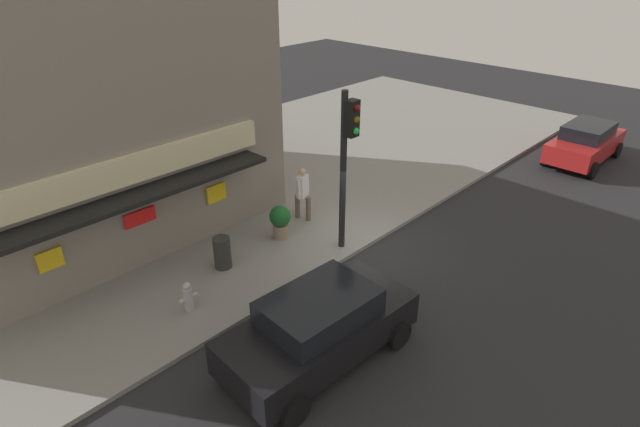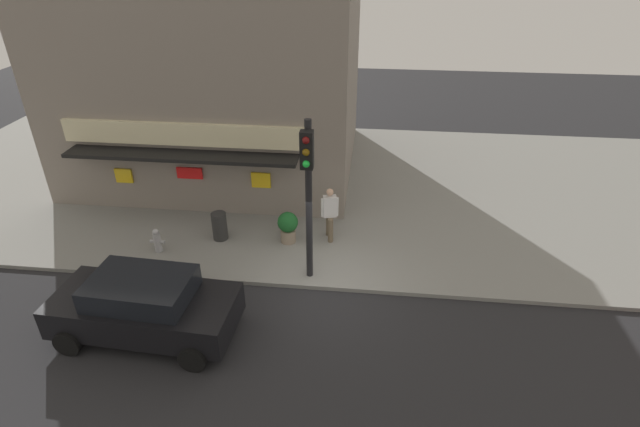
{
  "view_description": "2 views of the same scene",
  "coord_description": "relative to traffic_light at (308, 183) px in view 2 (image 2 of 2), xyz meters",
  "views": [
    {
      "loc": [
        -10.06,
        -7.83,
        7.95
      ],
      "look_at": [
        -1.16,
        0.73,
        1.36
      ],
      "focal_mm": 28.68,
      "sensor_mm": 36.0,
      "label": 1
    },
    {
      "loc": [
        1.01,
        -10.55,
        8.47
      ],
      "look_at": [
        -0.27,
        1.15,
        1.76
      ],
      "focal_mm": 27.5,
      "sensor_mm": 36.0,
      "label": 2
    }
  ],
  "objects": [
    {
      "name": "ground_plane",
      "position": [
        0.49,
        -0.39,
        -3.06
      ],
      "size": [
        51.69,
        51.69,
        0.0
      ],
      "primitive_type": "plane",
      "color": "#232326"
    },
    {
      "name": "trash_can",
      "position": [
        -3.03,
        1.7,
        -2.48
      ],
      "size": [
        0.47,
        0.47,
        0.9
      ],
      "primitive_type": "cylinder",
      "color": "#2D2D2D",
      "rests_on": "sidewalk"
    },
    {
      "name": "corner_building",
      "position": [
        -4.46,
        7.67,
        0.57
      ],
      "size": [
        10.41,
        9.61,
        7.02
      ],
      "color": "gray",
      "rests_on": "sidewalk"
    },
    {
      "name": "sidewalk",
      "position": [
        0.49,
        5.95,
        -3.0
      ],
      "size": [
        34.46,
        12.67,
        0.12
      ],
      "primitive_type": "cube",
      "color": "gray",
      "rests_on": "ground_plane"
    },
    {
      "name": "potted_plant_by_doorway",
      "position": [
        -0.88,
        1.76,
        -2.37
      ],
      "size": [
        0.64,
        0.64,
        1.01
      ],
      "color": "gray",
      "rests_on": "sidewalk"
    },
    {
      "name": "traffic_light",
      "position": [
        0.0,
        0.0,
        0.0
      ],
      "size": [
        0.32,
        0.58,
        4.55
      ],
      "color": "black",
      "rests_on": "sidewalk"
    },
    {
      "name": "fire_hydrant",
      "position": [
        -4.7,
        0.81,
        -2.56
      ],
      "size": [
        0.46,
        0.22,
        0.77
      ],
      "color": "#B2B2B7",
      "rests_on": "sidewalk"
    },
    {
      "name": "parked_car_black",
      "position": [
        -3.61,
        -2.47,
        -2.22
      ],
      "size": [
        4.41,
        2.29,
        1.63
      ],
      "color": "black",
      "rests_on": "ground_plane"
    },
    {
      "name": "pedestrian",
      "position": [
        0.37,
        2.09,
        -1.99
      ],
      "size": [
        0.55,
        0.58,
        1.74
      ],
      "color": "brown",
      "rests_on": "sidewalk"
    }
  ]
}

